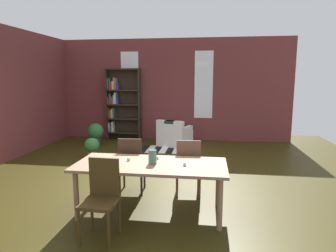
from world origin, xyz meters
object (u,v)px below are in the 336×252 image
object	(u,v)px
armchair_white	(174,136)
potted_plant_window	(96,133)
dining_chair_far_left	(131,163)
vase_on_table	(152,157)
bookshelf_tall	(121,103)
dining_chair_far_right	(188,166)
potted_plant_by_shelf	(92,147)
dining_table	(151,169)
dining_chair_near_left	(101,196)
potted_plant_corner	(130,151)

from	to	relation	value
armchair_white	potted_plant_window	world-z (taller)	armchair_white
dining_chair_far_left	armchair_white	xyz separation A→B (m)	(0.29, 3.62, -0.23)
vase_on_table	dining_chair_far_left	bearing A→B (deg)	125.71
bookshelf_tall	dining_chair_far_right	bearing A→B (deg)	-60.66
dining_chair_far_right	bookshelf_tall	xyz separation A→B (m)	(-2.40, 4.27, 0.63)
dining_chair_far_left	potted_plant_by_shelf	distance (m)	2.50
dining_table	armchair_white	distance (m)	4.32
dining_chair_far_left	dining_chair_far_right	distance (m)	0.94
dining_chair_far_right	dining_table	bearing A→B (deg)	-125.01
dining_chair_near_left	potted_plant_corner	world-z (taller)	dining_chair_near_left
dining_chair_near_left	bookshelf_tall	size ratio (longest dim) A/B	0.43
bookshelf_tall	armchair_white	world-z (taller)	bookshelf_tall
dining_table	potted_plant_by_shelf	xyz separation A→B (m)	(-1.97, 2.66, -0.37)
dining_chair_far_left	bookshelf_tall	size ratio (longest dim) A/B	0.43
dining_table	dining_chair_near_left	size ratio (longest dim) A/B	2.21
dining_chair_far_left	armchair_white	bearing A→B (deg)	85.37
dining_chair_far_left	bookshelf_tall	bearing A→B (deg)	108.82
bookshelf_tall	dining_chair_far_left	bearing A→B (deg)	-71.18
vase_on_table	dining_chair_near_left	world-z (taller)	dining_chair_near_left
armchair_white	vase_on_table	bearing A→B (deg)	-87.37
dining_chair_far_left	potted_plant_corner	size ratio (longest dim) A/B	1.80
dining_chair_far_left	potted_plant_by_shelf	bearing A→B (deg)	127.30
dining_chair_far_right	potted_plant_window	xyz separation A→B (m)	(-2.90, 3.35, -0.16)
potted_plant_window	dining_chair_near_left	bearing A→B (deg)	-67.53
dining_chair_near_left	bookshelf_tall	bearing A→B (deg)	104.44
bookshelf_tall	potted_plant_corner	xyz separation A→B (m)	(0.97, -2.61, -0.84)
bookshelf_tall	potted_plant_by_shelf	size ratio (longest dim) A/B	4.43
potted_plant_by_shelf	potted_plant_corner	world-z (taller)	potted_plant_corner
armchair_white	dining_table	bearing A→B (deg)	-87.71
dining_table	potted_plant_window	size ratio (longest dim) A/B	3.33
vase_on_table	potted_plant_corner	xyz separation A→B (m)	(-0.98, 2.34, -0.53)
potted_plant_window	potted_plant_corner	bearing A→B (deg)	-49.00
dining_table	vase_on_table	world-z (taller)	vase_on_table
dining_table	dining_chair_near_left	xyz separation A→B (m)	(-0.47, -0.68, -0.14)
dining_table	potted_plant_corner	bearing A→B (deg)	112.10
potted_plant_corner	potted_plant_window	xyz separation A→B (m)	(-1.47, 1.69, 0.06)
bookshelf_tall	dining_table	bearing A→B (deg)	-68.80
potted_plant_corner	vase_on_table	bearing A→B (deg)	-67.37
bookshelf_tall	armchair_white	xyz separation A→B (m)	(1.75, -0.65, -0.86)
potted_plant_by_shelf	bookshelf_tall	bearing A→B (deg)	88.69
potted_plant_corner	bookshelf_tall	bearing A→B (deg)	110.38
bookshelf_tall	potted_plant_by_shelf	world-z (taller)	bookshelf_tall
dining_chair_far_left	armchair_white	world-z (taller)	dining_chair_far_left
dining_table	armchair_white	size ratio (longest dim) A/B	2.05
vase_on_table	dining_chair_far_right	xyz separation A→B (m)	(0.45, 0.68, -0.32)
dining_chair_far_right	bookshelf_tall	world-z (taller)	bookshelf_tall
potted_plant_by_shelf	dining_table	bearing A→B (deg)	-53.45
dining_table	dining_chair_far_left	distance (m)	0.84
vase_on_table	bookshelf_tall	size ratio (longest dim) A/B	0.09
dining_chair_far_left	potted_plant_corner	world-z (taller)	dining_chair_far_left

